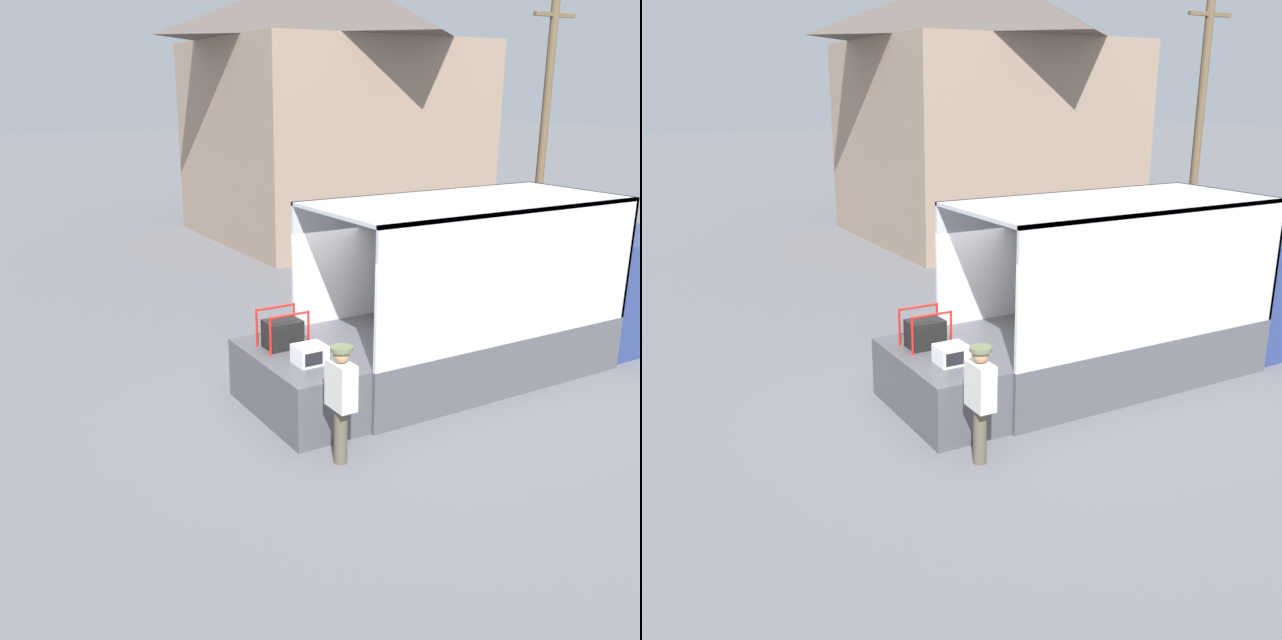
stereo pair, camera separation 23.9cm
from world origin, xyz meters
The scene contains 8 objects.
ground_plane centered at (0.00, 0.00, 0.00)m, with size 160.00×160.00×0.00m, color slate.
box_truck centered at (4.21, 0.00, 0.90)m, with size 7.43×2.45×3.01m.
tailgate_deck centered at (-0.59, 0.00, 0.47)m, with size 1.18×2.32×0.95m, color #4C4C51.
microwave centered at (-0.58, -0.41, 1.08)m, with size 0.44×0.40×0.28m.
portable_generator centered at (-0.58, 0.39, 1.17)m, with size 0.68×0.50×0.60m.
worker_person centered at (-0.80, -1.62, 0.99)m, with size 0.29×0.44×1.63m.
house_backdrop centered at (7.25, 12.07, 4.25)m, with size 8.32×7.75×8.34m.
utility_pole centered at (13.85, 9.03, 3.97)m, with size 1.80×0.28×7.62m.
Camera 2 is at (-5.04, -8.87, 4.69)m, focal length 40.00 mm.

